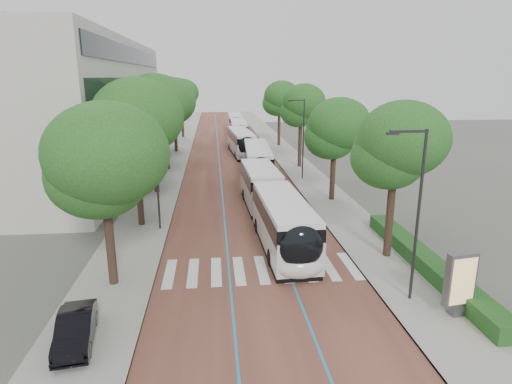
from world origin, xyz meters
TOP-DOWN VIEW (x-y plane):
  - ground at (0.00, 0.00)m, footprint 160.00×160.00m
  - road at (0.00, 40.00)m, footprint 11.00×140.00m
  - sidewalk_left at (-7.50, 40.00)m, footprint 4.00×140.00m
  - sidewalk_right at (7.50, 40.00)m, footprint 4.00×140.00m
  - kerb_left at (-5.60, 40.00)m, footprint 0.20×140.00m
  - kerb_right at (5.60, 40.00)m, footprint 0.20×140.00m
  - zebra_crossing at (0.20, 1.00)m, footprint 10.55×3.60m
  - lane_line_left at (-1.60, 40.00)m, footprint 0.12×126.00m
  - lane_line_right at (1.60, 40.00)m, footprint 0.12×126.00m
  - office_building at (-19.47, 28.00)m, footprint 18.11×40.00m
  - hedge at (9.10, 0.00)m, footprint 1.20×14.00m
  - streetlight_near at (6.62, -3.00)m, footprint 1.82×0.20m
  - streetlight_far at (6.62, 22.00)m, footprint 1.82×0.20m
  - lamp_post_left at (-6.10, 8.00)m, footprint 0.14×0.14m
  - trees_left at (-7.50, 23.69)m, footprint 6.33×60.59m
  - trees_right at (7.70, 22.95)m, footprint 5.31×47.11m
  - lead_bus at (1.68, 7.61)m, footprint 3.18×18.48m
  - bus_queued_0 at (2.30, 23.47)m, footprint 3.12×12.50m
  - bus_queued_1 at (1.53, 37.20)m, footprint 3.32×12.53m
  - bus_queued_2 at (1.97, 50.08)m, footprint 2.79×12.45m
  - bus_queued_3 at (2.05, 63.28)m, footprint 2.66×12.42m
  - ad_panel at (8.21, -4.55)m, footprint 1.43×0.63m
  - parked_car at (-7.83, -5.07)m, footprint 1.87×3.90m

SIDE VIEW (x-z plane):
  - ground at x=0.00m, z-range 0.00..0.00m
  - road at x=0.00m, z-range 0.00..0.02m
  - lane_line_left at x=-1.60m, z-range 0.02..0.03m
  - lane_line_right at x=1.60m, z-range 0.02..0.03m
  - zebra_crossing at x=0.20m, z-range 0.02..0.03m
  - sidewalk_left at x=-7.50m, z-range 0.00..0.12m
  - sidewalk_right at x=7.50m, z-range 0.00..0.12m
  - kerb_left at x=-5.60m, z-range -0.01..0.13m
  - kerb_right at x=5.60m, z-range -0.01..0.13m
  - hedge at x=9.10m, z-range 0.12..0.92m
  - parked_car at x=-7.83m, z-range 0.12..1.35m
  - bus_queued_0 at x=2.30m, z-range 0.02..3.22m
  - bus_queued_1 at x=1.53m, z-range 0.02..3.22m
  - bus_queued_2 at x=1.97m, z-range 0.02..3.22m
  - bus_queued_3 at x=2.05m, z-range 0.02..3.22m
  - lead_bus at x=1.68m, z-range 0.03..3.23m
  - ad_panel at x=8.21m, z-range 0.19..3.08m
  - lamp_post_left at x=-6.10m, z-range 0.12..8.12m
  - streetlight_near at x=6.62m, z-range 0.82..8.82m
  - streetlight_far at x=6.62m, z-range 0.82..8.82m
  - trees_right at x=7.70m, z-range 1.92..11.09m
  - trees_left at x=-7.50m, z-range 2.01..12.00m
  - office_building at x=-19.47m, z-range 0.00..14.00m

